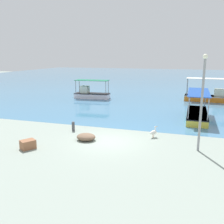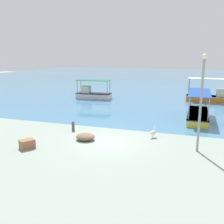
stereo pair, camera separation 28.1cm
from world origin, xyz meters
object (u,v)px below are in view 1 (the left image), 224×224
fishing_boat_near_left (211,96)px  lamp_post (202,98)px  fishing_boat_center (197,114)px  net_pile (86,137)px  pelican (154,132)px  cargo_crate (28,144)px  fishing_boat_outer (91,94)px  mooring_bollard (73,126)px

fishing_boat_near_left → lamp_post: 18.19m
fishing_boat_near_left → lamp_post: (-1.95, -17.90, 2.57)m
fishing_boat_center → net_pile: (-7.30, -8.36, -0.26)m
fishing_boat_near_left → pelican: bearing=-106.7°
fishing_boat_center → fishing_boat_near_left: bearing=79.3°
fishing_boat_near_left → pelican: fishing_boat_near_left is taller
fishing_boat_near_left → fishing_boat_center: bearing=-100.7°
lamp_post → cargo_crate: size_ratio=6.77×
fishing_boat_outer → pelican: size_ratio=5.93×
mooring_bollard → cargo_crate: (-1.04, -4.19, -0.13)m
pelican → net_pile: size_ratio=0.62×
fishing_boat_center → lamp_post: size_ratio=1.10×
fishing_boat_outer → pelican: (10.26, -13.93, -0.24)m
net_pile → cargo_crate: bearing=-138.1°
fishing_boat_near_left → net_pile: bearing=-116.8°
pelican → mooring_bollard: pelican is taller
fishing_boat_center → lamp_post: (-0.11, -8.15, 2.72)m
fishing_boat_near_left → pelican: 16.91m
lamp_post → net_pile: 7.79m
fishing_boat_near_left → cargo_crate: (-11.94, -20.64, -0.36)m
fishing_boat_outer → cargo_crate: 18.66m
pelican → mooring_bollard: (-6.04, -0.25, 0.02)m
fishing_boat_outer → pelican: bearing=-53.6°
lamp_post → cargo_crate: bearing=-164.7°
fishing_boat_center → fishing_boat_near_left: fishing_boat_near_left is taller
fishing_boat_outer → mooring_bollard: size_ratio=6.34×
lamp_post → fishing_boat_near_left: bearing=83.8°
net_pile → cargo_crate: size_ratio=1.54×
fishing_boat_center → pelican: size_ratio=7.86×
pelican → cargo_crate: pelican is taller
fishing_boat_near_left → cargo_crate: 23.85m
lamp_post → net_pile: bearing=-178.3°
fishing_boat_center → mooring_bollard: fishing_boat_center is taller
fishing_boat_near_left → fishing_boat_outer: fishing_boat_near_left is taller
pelican → cargo_crate: size_ratio=0.95×
mooring_bollard → lamp_post: bearing=-9.3°
pelican → lamp_post: bearing=-30.4°
fishing_boat_center → pelican: 7.11m
pelican → lamp_post: lamp_post is taller
fishing_boat_outer → net_pile: bearing=-69.3°
mooring_bollard → cargo_crate: size_ratio=0.89×
fishing_boat_outer → mooring_bollard: fishing_boat_outer is taller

